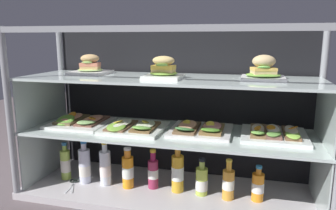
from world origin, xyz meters
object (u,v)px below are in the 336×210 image
Objects in this scene: open_sandwich_tray_near_left_corner at (200,129)px; plated_roll_sandwich_far_right at (263,71)px; juice_bottle_front_second at (228,183)px; juice_bottle_back_center at (258,186)px; plated_roll_sandwich_far_left at (90,67)px; juice_bottle_front_middle at (153,173)px; juice_bottle_front_fourth at (178,173)px; juice_bottle_back_right at (85,166)px; juice_bottle_tucked_behind at (202,181)px; kitchen_scissors at (74,182)px; plated_roll_sandwich_mid_right at (163,71)px; juice_bottle_front_left_end at (66,164)px; open_sandwich_tray_center at (274,133)px; open_sandwich_tray_mid_left at (133,127)px; juice_bottle_near_post at (128,171)px; juice_bottle_front_right_end at (105,167)px; open_sandwich_tray_far_right at (80,121)px.

plated_roll_sandwich_far_right is at bearing 3.77° from open_sandwich_tray_near_left_corner.
juice_bottle_front_second is 1.14× the size of juice_bottle_back_center.
plated_roll_sandwich_far_left is 0.91× the size of juice_bottle_front_middle.
juice_bottle_front_fourth is 0.42m from juice_bottle_back_center.
juice_bottle_back_right is 0.98× the size of juice_bottle_front_fourth.
juice_bottle_tucked_behind is 1.07× the size of juice_bottle_back_center.
plated_roll_sandwich_mid_right is at bearing 2.54° from kitchen_scissors.
open_sandwich_tray_near_left_corner is (-0.30, -0.02, -0.31)m from plated_roll_sandwich_far_right.
juice_bottle_front_left_end is at bearing -179.18° from juice_bottle_back_center.
plated_roll_sandwich_mid_right is at bearing -172.01° from open_sandwich_tray_center.
juice_bottle_front_middle is 0.88× the size of juice_bottle_front_fourth.
plated_roll_sandwich_far_right reaches higher than juice_bottle_front_middle.
plated_roll_sandwich_far_left reaches higher than juice_bottle_front_left_end.
open_sandwich_tray_mid_left is 1.39× the size of juice_bottle_near_post.
kitchen_scissors is (0.08, -0.04, -0.09)m from juice_bottle_front_left_end.
juice_bottle_near_post is 1.07× the size of juice_bottle_front_second.
plated_roll_sandwich_mid_right reaches higher than kitchen_scissors.
plated_roll_sandwich_far_right is at bearing 6.11° from juice_bottle_near_post.
juice_bottle_front_fourth is at bearing 178.65° from juice_bottle_tucked_behind.
juice_bottle_front_fourth is (0.41, 0.02, 0.01)m from juice_bottle_front_right_end.
open_sandwich_tray_center is at bearing 2.82° from juice_bottle_front_left_end.
open_sandwich_tray_far_right is at bearing 173.35° from plated_roll_sandwich_mid_right.
juice_bottle_back_center is (0.55, -0.00, -0.01)m from juice_bottle_front_middle.
plated_roll_sandwich_far_right reaches higher than juice_bottle_tucked_behind.
juice_bottle_front_right_end is 0.68m from juice_bottle_front_second.
open_sandwich_tray_center is at bearing 16.48° from juice_bottle_front_second.
juice_bottle_back_center is at bearing 1.35° from juice_bottle_tucked_behind.
plated_roll_sandwich_far_right is 0.69m from juice_bottle_front_fourth.
juice_bottle_front_right_end reaches higher than juice_bottle_front_second.
open_sandwich_tray_far_right is 0.30m from juice_bottle_front_right_end.
open_sandwich_tray_center is at bearing 4.63° from open_sandwich_tray_mid_left.
plated_roll_sandwich_mid_right is at bearing -0.47° from juice_bottle_back_right.
juice_bottle_back_center is at bearing 1.92° from juice_bottle_back_right.
open_sandwich_tray_center reaches higher than juice_bottle_front_second.
juice_bottle_tucked_behind is (0.27, -0.01, -0.01)m from juice_bottle_front_middle.
open_sandwich_tray_far_right is at bearing 177.27° from juice_bottle_front_fourth.
juice_bottle_tucked_behind is at bearing 2.16° from juice_bottle_back_right.
open_sandwich_tray_far_right and open_sandwich_tray_center have the same top height.
plated_roll_sandwich_mid_right reaches higher than open_sandwich_tray_mid_left.
juice_bottle_front_second is at bearing 0.60° from juice_bottle_near_post.
juice_bottle_front_right_end is at bearing 2.58° from juice_bottle_back_right.
open_sandwich_tray_far_right is at bearing 24.16° from juice_bottle_front_left_end.
open_sandwich_tray_near_left_corner is 1.70× the size of juice_bottle_back_center.
plated_roll_sandwich_mid_right is 0.89× the size of plated_roll_sandwich_far_right.
juice_bottle_front_second is at bearing -3.23° from juice_bottle_front_middle.
open_sandwich_tray_far_right is (-0.51, 0.06, -0.31)m from plated_roll_sandwich_mid_right.
plated_roll_sandwich_mid_right is at bearing -1.91° from juice_bottle_front_left_end.
plated_roll_sandwich_far_right is 0.81× the size of juice_bottle_front_right_end.
juice_bottle_back_right is at bearing -175.89° from open_sandwich_tray_center.
juice_bottle_front_left_end is at bearing -178.08° from juice_bottle_front_middle.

